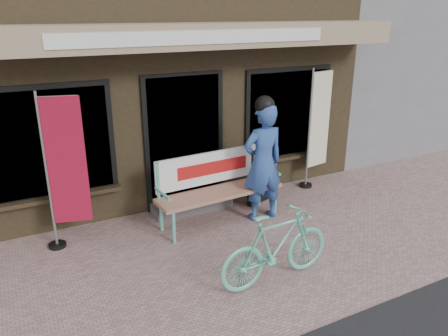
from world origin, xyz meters
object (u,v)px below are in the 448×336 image
person (263,160)px  menu_stand (259,175)px  bench (217,182)px  nobori_red (64,170)px  nobori_cream (318,126)px  bicycle (276,247)px

person → menu_stand: (0.26, 0.51, -0.46)m
bench → nobori_red: size_ratio=0.93×
bench → nobori_red: nobori_red is taller
nobori_cream → menu_stand: size_ratio=2.27×
bicycle → nobori_cream: (2.40, 2.30, 0.66)m
person → bicycle: (-0.76, -1.54, -0.50)m
nobori_cream → menu_stand: (-1.37, -0.25, -0.63)m
person → menu_stand: person is taller
person → nobori_cream: size_ratio=0.89×
nobori_cream → nobori_red: bearing=173.5°
bench → person: (0.66, -0.25, 0.32)m
bench → nobori_red: (-2.14, 0.20, 0.49)m
bicycle → nobori_cream: size_ratio=0.70×
bicycle → nobori_red: bearing=43.0°
nobori_red → menu_stand: (3.06, 0.05, -0.63)m
bench → menu_stand: bench is taller
bicycle → nobori_cream: bearing=-48.6°
bench → menu_stand: (0.92, 0.26, -0.14)m
bicycle → bench: bearing=-5.8°
person → nobori_red: 2.83m
bench → person: size_ratio=1.04×
bicycle → menu_stand: size_ratio=1.60×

